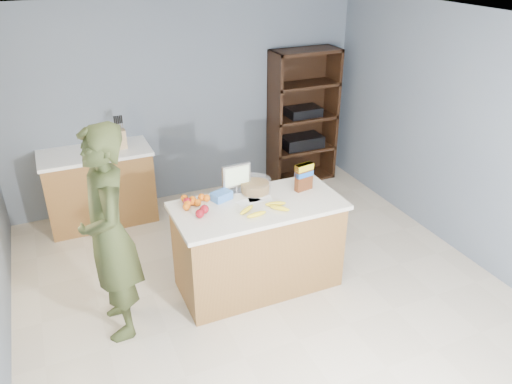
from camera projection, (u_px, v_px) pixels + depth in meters
name	position (u px, v px, depth m)	size (l,w,h in m)	color
floor	(271.00, 301.00, 4.71)	(4.50, 5.00, 0.02)	beige
walls	(274.00, 137.00, 3.96)	(4.52, 5.02, 2.51)	slate
counter_peninsula	(258.00, 248.00, 4.77)	(1.56, 0.76, 0.90)	brown
back_cabinet	(100.00, 187.00, 5.87)	(1.24, 0.62, 0.90)	brown
shelving_unit	(301.00, 119.00, 6.79)	(0.90, 0.40, 1.80)	black
person	(109.00, 235.00, 4.00)	(0.68, 0.45, 1.87)	#353D1D
knife_block	(121.00, 139.00, 5.69)	(0.12, 0.10, 0.31)	tan
envelopes	(254.00, 200.00, 4.61)	(0.35, 0.16, 0.00)	white
bananas	(265.00, 209.00, 4.42)	(0.48, 0.24, 0.04)	yellow
apples	(197.00, 208.00, 4.40)	(0.18, 0.33, 0.08)	maroon
oranges	(194.00, 201.00, 4.53)	(0.29, 0.23, 0.07)	#E55C0E
blue_carton	(222.00, 196.00, 4.60)	(0.18, 0.12, 0.08)	blue
salad_bowl	(255.00, 186.00, 4.74)	(0.30, 0.30, 0.13)	#267219
tv	(236.00, 177.00, 4.69)	(0.28, 0.12, 0.28)	silver
cereal_box	(304.00, 175.00, 4.74)	(0.19, 0.10, 0.27)	#592B14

